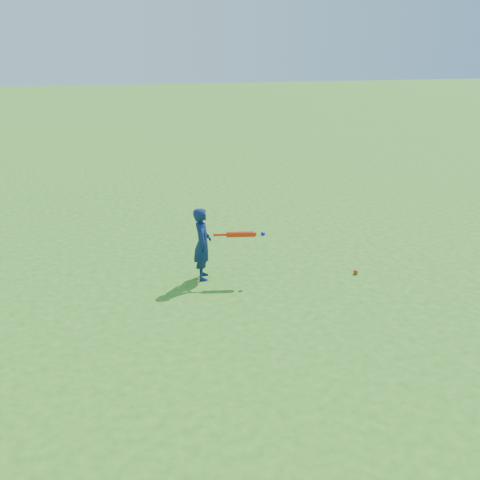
{
  "coord_description": "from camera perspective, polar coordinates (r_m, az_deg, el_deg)",
  "views": [
    {
      "loc": [
        -1.09,
        -6.15,
        2.96
      ],
      "look_at": [
        0.65,
        0.29,
        0.53
      ],
      "focal_mm": 40.0,
      "sensor_mm": 36.0,
      "label": 1
    }
  ],
  "objects": [
    {
      "name": "child",
      "position": [
        7.1,
        -4.03,
        -0.41
      ],
      "size": [
        0.3,
        0.4,
        0.98
      ],
      "primitive_type": "imported",
      "rotation": [
        0.0,
        0.0,
        1.39
      ],
      "color": "#10204E",
      "rests_on": "ground"
    },
    {
      "name": "bat_swing",
      "position": [
        7.03,
        0.27,
        0.61
      ],
      "size": [
        0.67,
        0.19,
        0.08
      ],
      "rotation": [
        0.0,
        0.0,
        -0.2
      ],
      "color": "red",
      "rests_on": "ground"
    },
    {
      "name": "ground_ball_red",
      "position": [
        7.54,
        12.24,
        -3.33
      ],
      "size": [
        0.07,
        0.07,
        0.07
      ],
      "primitive_type": "sphere",
      "color": "red",
      "rests_on": "ground"
    },
    {
      "name": "ground",
      "position": [
        6.91,
        -4.63,
        -5.44
      ],
      "size": [
        80.0,
        80.0,
        0.0
      ],
      "primitive_type": "plane",
      "color": "#30761C",
      "rests_on": "ground"
    }
  ]
}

